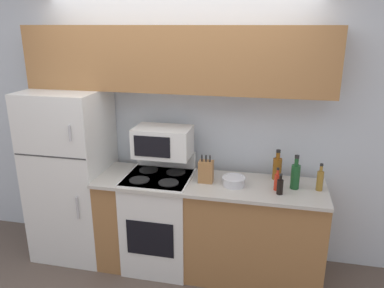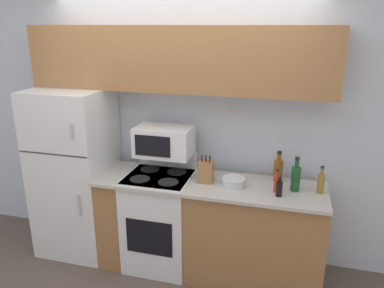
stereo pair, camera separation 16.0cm
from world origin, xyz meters
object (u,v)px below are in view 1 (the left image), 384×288
(stove, at_px, (160,220))
(microwave, at_px, (163,142))
(bottle_vinegar, at_px, (320,180))
(bowl, at_px, (234,181))
(bottle_hot_sauce, at_px, (277,181))
(knife_block, at_px, (206,171))
(bottle_soy_sauce, at_px, (280,186))
(refrigerator, at_px, (72,175))
(bottle_whiskey, at_px, (277,168))
(bottle_wine_green, at_px, (295,176))

(stove, relative_size, microwave, 2.09)
(bottle_vinegar, bearing_deg, bowl, -175.19)
(microwave, bearing_deg, bowl, -11.87)
(microwave, height_order, bottle_hot_sauce, microwave)
(stove, xyz_separation_m, bowl, (0.70, -0.03, 0.48))
(bowl, bearing_deg, knife_block, 174.45)
(stove, height_order, bottle_soy_sauce, bottle_soy_sauce)
(refrigerator, relative_size, bottle_vinegar, 7.02)
(refrigerator, height_order, bowl, refrigerator)
(microwave, relative_size, bottle_whiskey, 1.86)
(refrigerator, height_order, bottle_whiskey, refrigerator)
(refrigerator, bearing_deg, bottle_whiskey, 4.12)
(bottle_soy_sauce, height_order, bottle_wine_green, bottle_wine_green)
(stove, xyz_separation_m, bottle_soy_sauce, (1.09, -0.12, 0.51))
(bottle_hot_sauce, bearing_deg, bottle_vinegar, 11.84)
(refrigerator, relative_size, bottle_wine_green, 5.62)
(stove, height_order, microwave, microwave)
(refrigerator, xyz_separation_m, bottle_vinegar, (2.33, -0.02, 0.17))
(bottle_soy_sauce, bearing_deg, microwave, 167.66)
(stove, relative_size, bottle_whiskey, 3.89)
(bottle_vinegar, bearing_deg, bottle_wine_green, -178.01)
(bowl, height_order, bottle_vinegar, bottle_vinegar)
(stove, distance_m, bottle_soy_sauce, 1.21)
(bowl, bearing_deg, bottle_hot_sauce, -2.09)
(refrigerator, relative_size, microwave, 3.24)
(bottle_hot_sauce, distance_m, bottle_whiskey, 0.24)
(bottle_soy_sauce, height_order, bottle_vinegar, bottle_vinegar)
(refrigerator, height_order, stove, refrigerator)
(knife_block, height_order, bottle_whiskey, bottle_whiskey)
(refrigerator, xyz_separation_m, bottle_soy_sauce, (2.00, -0.18, 0.15))
(bottle_whiskey, bearing_deg, bowl, -148.04)
(bottle_wine_green, distance_m, bottle_vinegar, 0.21)
(bottle_soy_sauce, bearing_deg, knife_block, 169.78)
(bottle_whiskey, bearing_deg, stove, -169.61)
(microwave, distance_m, bottle_vinegar, 1.42)
(bottle_wine_green, relative_size, bottle_hot_sauce, 1.50)
(knife_block, bearing_deg, bottle_vinegar, 2.13)
(bottle_hot_sauce, bearing_deg, bottle_whiskey, 90.56)
(stove, distance_m, bottle_whiskey, 1.21)
(microwave, height_order, bottle_vinegar, microwave)
(microwave, xyz_separation_m, bowl, (0.68, -0.14, -0.27))
(bowl, relative_size, bottle_vinegar, 0.85)
(refrigerator, xyz_separation_m, stove, (0.91, -0.05, -0.36))
(knife_block, bearing_deg, stove, 178.99)
(bottle_soy_sauce, bearing_deg, refrigerator, 174.97)
(bottle_wine_green, bearing_deg, bottle_soy_sauce, -130.67)
(microwave, bearing_deg, refrigerator, -176.43)
(microwave, bearing_deg, bottle_vinegar, -3.38)
(refrigerator, height_order, bottle_soy_sauce, refrigerator)
(stove, distance_m, bowl, 0.85)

